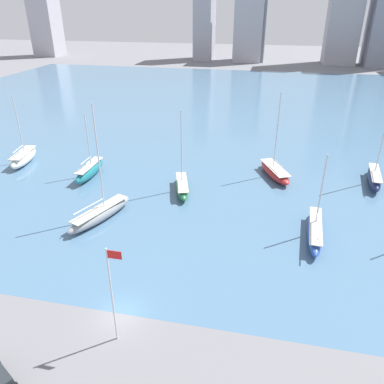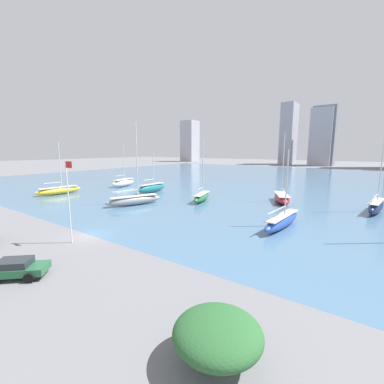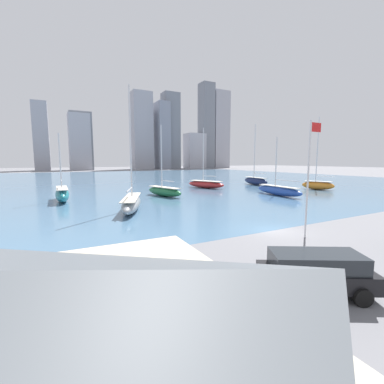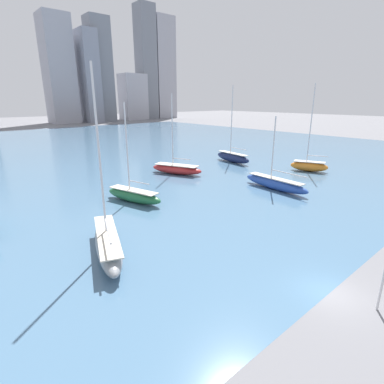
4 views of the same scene
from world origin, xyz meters
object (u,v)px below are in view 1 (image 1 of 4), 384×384
sailboat_white (24,158)px  sailboat_green (182,186)px  sailboat_blue (315,230)px  flag_pole (112,292)px  sailboat_teal (90,171)px  sailboat_gray (100,214)px  sailboat_red (275,171)px  sailboat_navy (374,177)px

sailboat_white → sailboat_green: 29.95m
sailboat_green → sailboat_blue: size_ratio=1.12×
flag_pole → sailboat_teal: sailboat_teal is taller
sailboat_gray → sailboat_green: bearing=71.3°
sailboat_white → sailboat_red: size_ratio=0.87×
flag_pole → sailboat_white: bearing=133.2°
sailboat_teal → sailboat_green: bearing=-7.3°
flag_pole → sailboat_gray: (-9.46, 17.57, -4.08)m
sailboat_green → sailboat_navy: (28.41, 8.86, 0.18)m
sailboat_green → sailboat_blue: (18.33, -8.39, -0.00)m
sailboat_red → sailboat_green: bearing=-172.6°
sailboat_red → sailboat_teal: bearing=167.6°
sailboat_green → sailboat_teal: 15.88m
sailboat_white → sailboat_teal: bearing=-21.9°
sailboat_red → sailboat_blue: (4.99, -16.73, 0.00)m
sailboat_blue → sailboat_green: bearing=159.3°
sailboat_red → sailboat_blue: bearing=-98.0°
sailboat_teal → sailboat_gray: sailboat_gray is taller
sailboat_white → sailboat_teal: (13.80, -2.82, 0.01)m
sailboat_red → sailboat_teal: size_ratio=1.30×
sailboat_white → sailboat_gray: (21.18, -15.06, -0.13)m
sailboat_white → sailboat_navy: bearing=-6.4°
sailboat_green → sailboat_gray: sailboat_gray is taller
sailboat_gray → sailboat_white: bearing=165.2°
sailboat_green → sailboat_blue: bearing=-41.2°
sailboat_green → sailboat_navy: size_ratio=0.80×
sailboat_white → sailboat_navy: sailboat_navy is taller
sailboat_blue → flag_pole: bearing=-127.7°
sailboat_teal → sailboat_navy: bearing=8.9°
sailboat_green → sailboat_teal: size_ratio=1.19×
sailboat_green → sailboat_blue: sailboat_green is taller
sailboat_gray → sailboat_blue: 26.76m
sailboat_green → sailboat_navy: bearing=0.7°
flag_pole → sailboat_blue: bearing=48.3°
sailboat_white → sailboat_gray: bearing=-45.8°
sailboat_teal → sailboat_blue: (34.07, -10.44, -0.19)m
sailboat_gray → flag_pole: bearing=-41.1°
sailboat_red → sailboat_gray: (-21.71, -18.53, 0.06)m
flag_pole → sailboat_blue: size_ratio=0.84×
sailboat_teal → sailboat_navy: size_ratio=0.68×
sailboat_red → sailboat_teal: (-29.09, -6.29, 0.19)m
flag_pole → sailboat_green: 28.09m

